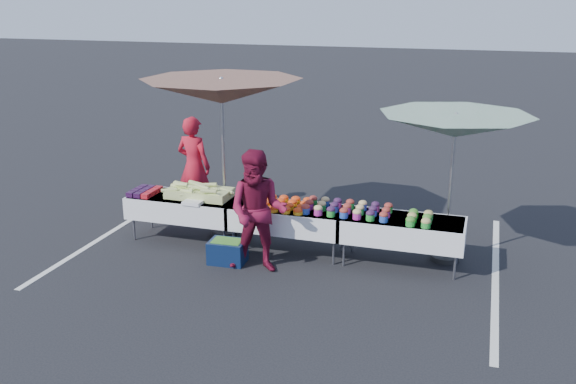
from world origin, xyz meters
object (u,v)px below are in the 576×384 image
(table_left, at_px, (185,206))
(customer, at_px, (258,212))
(umbrella_left, at_px, (222,92))
(umbrella_right, at_px, (455,127))
(storage_bin, at_px, (228,251))
(table_center, at_px, (288,217))
(table_right, at_px, (402,229))
(vendor, at_px, (194,166))

(table_left, xyz_separation_m, customer, (1.60, -0.82, 0.34))
(umbrella_left, xyz_separation_m, umbrella_right, (3.69, 0.00, -0.34))
(table_left, bearing_deg, umbrella_left, 36.05)
(umbrella_left, relative_size, umbrella_right, 1.37)
(table_left, relative_size, customer, 1.01)
(storage_bin, bearing_deg, table_left, 143.24)
(customer, bearing_deg, table_left, 146.35)
(customer, bearing_deg, umbrella_right, 18.12)
(table_center, distance_m, umbrella_left, 2.28)
(table_center, height_order, table_right, same)
(vendor, xyz_separation_m, customer, (2.01, -2.06, -0.00))
(table_right, xyz_separation_m, customer, (-2.00, -0.82, 0.34))
(table_center, distance_m, vendor, 2.56)
(customer, height_order, umbrella_right, umbrella_right)
(umbrella_right, bearing_deg, umbrella_left, -180.00)
(table_left, relative_size, table_center, 1.00)
(customer, relative_size, umbrella_left, 0.55)
(table_left, xyz_separation_m, vendor, (-0.42, 1.24, 0.34))
(table_center, bearing_deg, table_left, 180.00)
(storage_bin, bearing_deg, vendor, 124.12)
(table_left, relative_size, storage_bin, 3.26)
(customer, bearing_deg, umbrella_left, 124.15)
(table_center, xyz_separation_m, umbrella_left, (-1.25, 0.40, 1.86))
(vendor, xyz_separation_m, umbrella_right, (4.66, -0.84, 1.18))
(table_right, xyz_separation_m, vendor, (-4.02, 1.24, 0.34))
(umbrella_right, bearing_deg, table_left, -174.61)
(vendor, relative_size, umbrella_right, 0.75)
(vendor, distance_m, customer, 2.88)
(umbrella_left, bearing_deg, table_center, -17.74)
(customer, height_order, umbrella_left, umbrella_left)
(table_right, xyz_separation_m, umbrella_right, (0.64, 0.40, 1.53))
(table_center, relative_size, storage_bin, 3.26)
(table_right, bearing_deg, storage_bin, -164.57)
(table_left, relative_size, umbrella_left, 0.55)
(table_center, bearing_deg, umbrella_left, 162.26)
(umbrella_left, bearing_deg, table_right, -7.47)
(table_right, distance_m, vendor, 4.22)
(table_left, distance_m, vendor, 1.35)
(umbrella_left, bearing_deg, vendor, 138.90)
(table_left, distance_m, umbrella_left, 1.98)
(vendor, relative_size, umbrella_left, 0.55)
(table_left, bearing_deg, table_right, 0.00)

